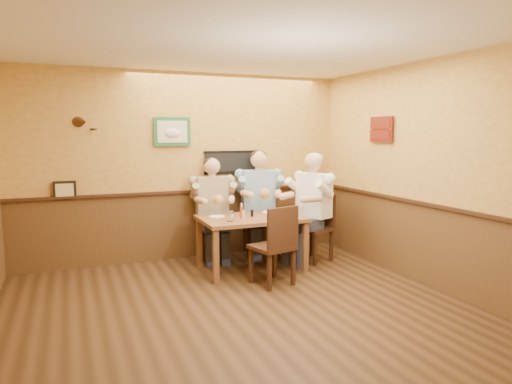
% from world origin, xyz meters
% --- Properties ---
extents(room, '(5.02, 5.03, 2.81)m').
position_xyz_m(room, '(0.14, 0.17, 1.69)').
color(room, '#34200F').
rests_on(room, ground).
extents(dining_table, '(1.40, 0.90, 0.75)m').
position_xyz_m(dining_table, '(0.67, 1.50, 0.66)').
color(dining_table, brown).
rests_on(dining_table, ground).
extents(chair_back_left, '(0.49, 0.49, 0.97)m').
position_xyz_m(chair_back_left, '(0.34, 2.27, 0.48)').
color(chair_back_left, '#3B2113').
rests_on(chair_back_left, ground).
extents(chair_back_right, '(0.56, 0.56, 1.03)m').
position_xyz_m(chair_back_right, '(1.09, 2.25, 0.51)').
color(chair_back_right, '#3B2113').
rests_on(chair_back_right, ground).
extents(chair_right_end, '(0.60, 0.60, 1.01)m').
position_xyz_m(chair_right_end, '(1.70, 1.57, 0.51)').
color(chair_right_end, '#3B2113').
rests_on(chair_right_end, ground).
extents(chair_near_side, '(0.57, 0.57, 1.01)m').
position_xyz_m(chair_near_side, '(0.68, 0.83, 0.51)').
color(chair_near_side, '#3B2113').
rests_on(chair_near_side, ground).
extents(diner_tan_shirt, '(0.70, 0.70, 1.38)m').
position_xyz_m(diner_tan_shirt, '(0.34, 2.27, 0.69)').
color(diner_tan_shirt, tan).
rests_on(diner_tan_shirt, ground).
extents(diner_blue_polo, '(0.80, 0.80, 1.47)m').
position_xyz_m(diner_blue_polo, '(1.09, 2.25, 0.73)').
color(diner_blue_polo, '#7DA1BB').
rests_on(diner_blue_polo, ground).
extents(diner_white_elder, '(0.86, 0.86, 1.45)m').
position_xyz_m(diner_white_elder, '(1.70, 1.57, 0.72)').
color(diner_white_elder, white).
rests_on(diner_white_elder, ground).
extents(water_glass_left, '(0.10, 0.10, 0.13)m').
position_xyz_m(water_glass_left, '(0.29, 1.31, 0.82)').
color(water_glass_left, white).
rests_on(water_glass_left, dining_table).
extents(water_glass_mid, '(0.08, 0.08, 0.11)m').
position_xyz_m(water_glass_mid, '(0.88, 1.15, 0.80)').
color(water_glass_mid, white).
rests_on(water_glass_mid, dining_table).
extents(cola_tumbler, '(0.08, 0.08, 0.10)m').
position_xyz_m(cola_tumbler, '(1.06, 1.33, 0.80)').
color(cola_tumbler, black).
rests_on(cola_tumbler, dining_table).
extents(hot_sauce_bottle, '(0.04, 0.04, 0.18)m').
position_xyz_m(hot_sauce_bottle, '(0.52, 1.48, 0.84)').
color(hot_sauce_bottle, '#C33B14').
rests_on(hot_sauce_bottle, dining_table).
extents(salt_shaker, '(0.04, 0.04, 0.10)m').
position_xyz_m(salt_shaker, '(0.54, 1.47, 0.80)').
color(salt_shaker, silver).
rests_on(salt_shaker, dining_table).
extents(pepper_shaker, '(0.04, 0.04, 0.10)m').
position_xyz_m(pepper_shaker, '(0.68, 1.51, 0.80)').
color(pepper_shaker, black).
rests_on(pepper_shaker, dining_table).
extents(plate_far_left, '(0.22, 0.22, 0.01)m').
position_xyz_m(plate_far_left, '(0.22, 1.67, 0.76)').
color(plate_far_left, white).
rests_on(plate_far_left, dining_table).
extents(plate_far_right, '(0.34, 0.34, 0.02)m').
position_xyz_m(plate_far_right, '(1.05, 1.68, 0.76)').
color(plate_far_right, silver).
rests_on(plate_far_right, dining_table).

